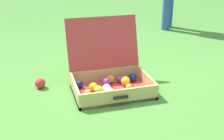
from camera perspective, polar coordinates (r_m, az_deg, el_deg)
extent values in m
plane|color=#4C8C38|center=(2.33, -0.37, -4.41)|extent=(16.00, 16.00, 0.00)
cube|color=#B23838|center=(2.32, 0.00, -4.20)|extent=(0.61, 0.44, 0.03)
cube|color=tan|center=(2.24, -7.33, -3.95)|extent=(0.02, 0.44, 0.13)
cube|color=tan|center=(2.39, 6.87, -2.21)|extent=(0.02, 0.44, 0.13)
cube|color=tan|center=(2.12, 1.58, -5.42)|extent=(0.58, 0.02, 0.13)
cube|color=tan|center=(2.48, -1.34, -1.08)|extent=(0.58, 0.02, 0.13)
cube|color=#B23838|center=(2.46, -1.83, 5.43)|extent=(0.61, 0.15, 0.43)
cube|color=black|center=(2.10, 1.75, -5.49)|extent=(0.11, 0.02, 0.02)
sphere|color=white|center=(2.20, 1.49, -4.68)|extent=(0.05, 0.05, 0.05)
sphere|color=purple|center=(2.44, 1.56, -1.82)|extent=(0.06, 0.06, 0.06)
sphere|color=yellow|center=(2.38, 2.71, -2.21)|extent=(0.08, 0.08, 0.08)
sphere|color=purple|center=(2.37, -1.09, -2.36)|extent=(0.07, 0.07, 0.07)
sphere|color=#CCDB38|center=(2.23, -4.83, -4.47)|extent=(0.05, 0.05, 0.05)
sphere|color=white|center=(2.19, -0.69, -4.40)|extent=(0.08, 0.08, 0.08)
sphere|color=white|center=(2.26, -1.10, -3.62)|extent=(0.07, 0.07, 0.07)
sphere|color=yellow|center=(2.29, -3.71, -3.36)|extent=(0.07, 0.07, 0.07)
sphere|color=orange|center=(2.42, -0.37, -1.76)|extent=(0.07, 0.07, 0.07)
sphere|color=navy|center=(2.46, 4.08, -1.46)|extent=(0.07, 0.07, 0.07)
sphere|color=navy|center=(2.35, -6.49, -2.82)|extent=(0.06, 0.06, 0.06)
sphere|color=#CCDB38|center=(2.31, 3.38, -3.33)|extent=(0.05, 0.05, 0.05)
sphere|color=#CCDB38|center=(2.24, -2.65, -3.97)|extent=(0.07, 0.07, 0.07)
sphere|color=red|center=(2.46, -14.02, -2.56)|extent=(0.09, 0.09, 0.09)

